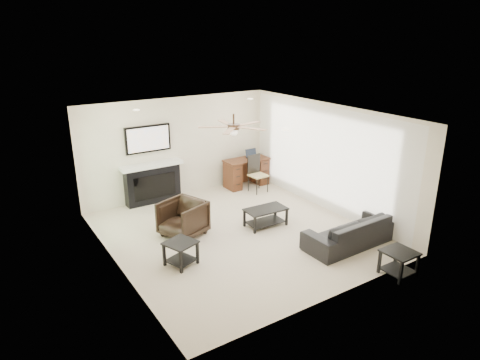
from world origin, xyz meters
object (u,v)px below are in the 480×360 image
Objects in this scene: coffee_table at (266,217)px; desk at (246,172)px; fireplace_unit at (152,165)px; armchair at (183,219)px; sofa at (351,231)px.

desk is (1.07, 2.35, 0.18)m from coffee_table.
fireplace_unit is 1.57× the size of desk.
fireplace_unit reaches higher than desk.
armchair is 0.43× the size of fireplace_unit.
desk is (2.77, 1.80, 0.01)m from armchair.
armchair is at bearing -40.36° from sofa.
armchair is 0.67× the size of desk.
sofa is 1.62× the size of desk.
fireplace_unit is at bearing -60.94° from sofa.
coffee_table is 0.47× the size of fireplace_unit.
armchair is 2.14m from fireplace_unit.
sofa is at bearing 30.29° from armchair.
coffee_table is (1.70, -0.55, -0.17)m from armchair.
armchair is 1.80m from coffee_table.
coffee_table is at bearing -59.88° from fireplace_unit.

